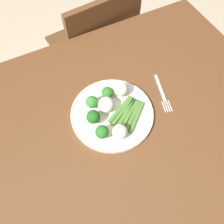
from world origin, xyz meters
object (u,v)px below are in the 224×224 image
(broccoli_front_left, at_px, (93,117))
(broccoli_outer_edge, at_px, (102,132))
(broccoli_back_right, at_px, (92,102))
(cauliflower_front, at_px, (121,89))
(broccoli_left, at_px, (107,93))
(cauliflower_mid, at_px, (120,132))
(asparagus_bundle, at_px, (128,113))
(dining_table, at_px, (103,142))
(chair, at_px, (97,49))
(fork, at_px, (162,93))
(cauliflower_back, at_px, (106,105))
(plate, at_px, (112,114))

(broccoli_front_left, bearing_deg, broccoli_outer_edge, 92.44)
(broccoli_back_right, height_order, cauliflower_front, cauliflower_front)
(broccoli_back_right, distance_m, broccoli_left, 0.06)
(broccoli_left, xyz_separation_m, cauliflower_mid, (0.03, 0.15, -0.00))
(broccoli_outer_edge, bearing_deg, asparagus_bundle, -163.38)
(broccoli_outer_edge, bearing_deg, broccoli_left, -122.57)
(dining_table, xyz_separation_m, broccoli_outer_edge, (0.01, 0.03, 0.15))
(chair, relative_size, broccoli_left, 17.29)
(asparagus_bundle, height_order, cauliflower_mid, cauliflower_mid)
(chair, height_order, cauliflower_front, chair)
(asparagus_bundle, bearing_deg, fork, 154.00)
(broccoli_front_left, bearing_deg, cauliflower_mid, 123.34)
(chair, height_order, broccoli_front_left, chair)
(asparagus_bundle, height_order, broccoli_back_right, broccoli_back_right)
(broccoli_left, xyz_separation_m, cauliflower_back, (0.02, 0.04, -0.00))
(asparagus_bundle, relative_size, broccoli_back_right, 2.79)
(broccoli_back_right, relative_size, fork, 0.31)
(asparagus_bundle, bearing_deg, chair, -138.57)
(dining_table, bearing_deg, broccoli_left, -125.62)
(broccoli_front_left, bearing_deg, cauliflower_back, -156.34)
(fork, bearing_deg, dining_table, -67.61)
(broccoli_outer_edge, bearing_deg, cauliflower_back, -123.21)
(plate, distance_m, cauliflower_front, 0.09)
(broccoli_left, bearing_deg, asparagus_bundle, 108.27)
(broccoli_front_left, distance_m, cauliflower_back, 0.06)
(dining_table, relative_size, broccoli_left, 26.36)
(asparagus_bundle, xyz_separation_m, broccoli_outer_edge, (0.11, 0.03, 0.02))
(broccoli_outer_edge, relative_size, fork, 0.33)
(cauliflower_front, relative_size, cauliflower_mid, 1.07)
(plate, distance_m, broccoli_front_left, 0.08)
(broccoli_back_right, relative_size, broccoli_front_left, 0.92)
(broccoli_front_left, relative_size, cauliflower_front, 1.04)
(cauliflower_back, relative_size, fork, 0.33)
(broccoli_left, height_order, broccoli_front_left, broccoli_front_left)
(dining_table, xyz_separation_m, fork, (-0.26, -0.03, 0.11))
(plate, relative_size, broccoli_outer_edge, 5.34)
(dining_table, height_order, broccoli_left, broccoli_left)
(dining_table, relative_size, asparagus_bundle, 9.21)
(asparagus_bundle, distance_m, broccoli_back_right, 0.13)
(broccoli_front_left, relative_size, broccoli_outer_edge, 1.05)
(plate, relative_size, asparagus_bundle, 1.98)
(dining_table, relative_size, cauliflower_back, 24.19)
(dining_table, xyz_separation_m, cauliflower_mid, (-0.04, 0.05, 0.15))
(chair, distance_m, asparagus_bundle, 0.66)
(cauliflower_back, relative_size, cauliflower_mid, 1.10)
(broccoli_left, bearing_deg, cauliflower_front, 173.93)
(asparagus_bundle, relative_size, fork, 0.88)
(cauliflower_back, bearing_deg, cauliflower_mid, 87.47)
(cauliflower_back, bearing_deg, chair, -109.80)
(broccoli_back_right, bearing_deg, cauliflower_front, -177.00)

